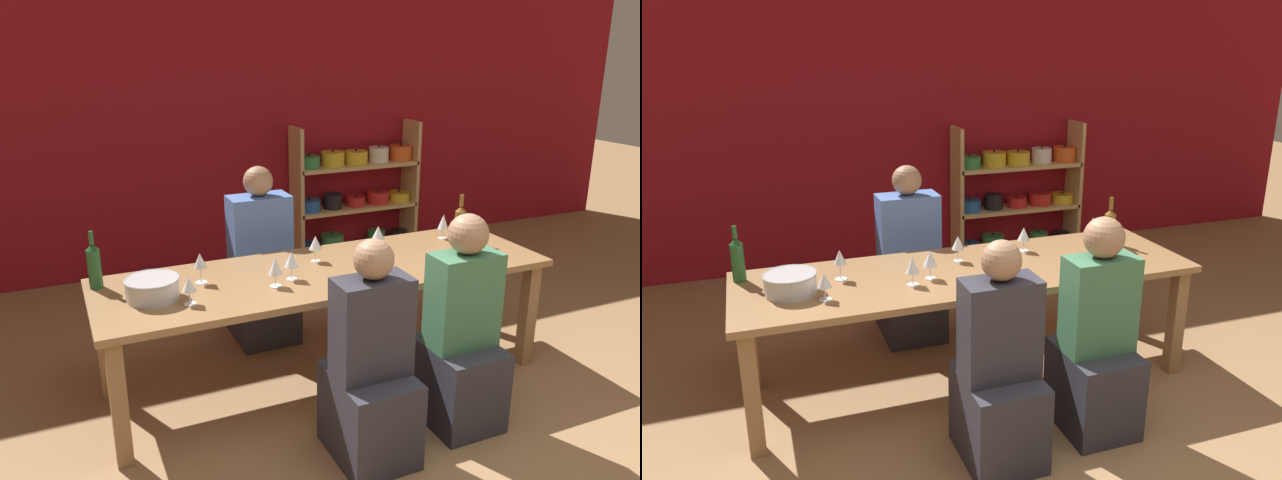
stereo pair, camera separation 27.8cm
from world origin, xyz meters
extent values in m
cube|color=maroon|center=(0.00, 3.83, 1.35)|extent=(8.80, 0.06, 2.70)
cube|color=tan|center=(0.49, 3.63, 0.63)|extent=(0.04, 0.30, 1.25)
cube|color=tan|center=(1.73, 3.63, 0.63)|extent=(0.04, 0.30, 1.25)
cube|color=tan|center=(1.11, 3.63, 0.02)|extent=(1.24, 0.30, 0.04)
cylinder|color=#235BAD|center=(0.62, 3.63, 0.08)|extent=(0.21, 0.21, 0.09)
sphere|color=black|center=(0.62, 3.63, 0.14)|extent=(0.02, 0.02, 0.02)
cylinder|color=#338447|center=(0.86, 3.63, 0.11)|extent=(0.22, 0.22, 0.15)
sphere|color=black|center=(0.86, 3.63, 0.20)|extent=(0.02, 0.02, 0.02)
cylinder|color=#338447|center=(1.36, 3.63, 0.10)|extent=(0.18, 0.18, 0.13)
sphere|color=black|center=(1.36, 3.63, 0.18)|extent=(0.02, 0.02, 0.02)
cylinder|color=black|center=(1.61, 3.63, 0.09)|extent=(0.17, 0.17, 0.10)
sphere|color=black|center=(1.61, 3.63, 0.15)|extent=(0.02, 0.02, 0.02)
cube|color=tan|center=(1.11, 3.63, 0.43)|extent=(1.24, 0.30, 0.04)
cylinder|color=#235BAD|center=(0.62, 3.63, 0.51)|extent=(0.22, 0.22, 0.11)
sphere|color=black|center=(0.62, 3.63, 0.57)|extent=(0.02, 0.02, 0.02)
cylinder|color=black|center=(0.86, 3.63, 0.52)|extent=(0.18, 0.18, 0.14)
sphere|color=black|center=(0.86, 3.63, 0.61)|extent=(0.02, 0.02, 0.02)
cylinder|color=red|center=(1.11, 3.63, 0.50)|extent=(0.19, 0.19, 0.09)
sphere|color=black|center=(1.11, 3.63, 0.56)|extent=(0.02, 0.02, 0.02)
cylinder|color=red|center=(1.36, 3.63, 0.51)|extent=(0.22, 0.22, 0.12)
sphere|color=black|center=(1.36, 3.63, 0.58)|extent=(0.02, 0.02, 0.02)
cylinder|color=gold|center=(1.61, 3.63, 0.50)|extent=(0.22, 0.22, 0.09)
sphere|color=black|center=(1.61, 3.63, 0.56)|extent=(0.02, 0.02, 0.02)
cube|color=tan|center=(1.11, 3.63, 0.85)|extent=(1.24, 0.30, 0.04)
cylinder|color=#338447|center=(0.62, 3.63, 0.92)|extent=(0.21, 0.21, 0.11)
sphere|color=black|center=(0.62, 3.63, 0.99)|extent=(0.02, 0.02, 0.02)
cylinder|color=gold|center=(0.86, 3.63, 0.94)|extent=(0.22, 0.22, 0.13)
sphere|color=black|center=(0.86, 3.63, 1.02)|extent=(0.02, 0.02, 0.02)
cylinder|color=gold|center=(1.11, 3.63, 0.93)|extent=(0.22, 0.22, 0.12)
sphere|color=black|center=(1.11, 3.63, 1.00)|extent=(0.02, 0.02, 0.02)
cylinder|color=silver|center=(1.36, 3.63, 0.94)|extent=(0.19, 0.19, 0.14)
sphere|color=black|center=(1.36, 3.63, 1.03)|extent=(0.02, 0.02, 0.02)
cylinder|color=#E0561E|center=(1.61, 3.63, 0.94)|extent=(0.22, 0.22, 0.14)
sphere|color=black|center=(1.61, 3.63, 1.02)|extent=(0.02, 0.02, 0.02)
cube|color=olive|center=(-0.19, 1.46, 0.71)|extent=(2.67, 0.83, 0.04)
cube|color=olive|center=(-1.44, 1.13, 0.34)|extent=(0.08, 0.08, 0.69)
cube|color=olive|center=(1.07, 1.13, 0.34)|extent=(0.08, 0.08, 0.69)
cube|color=olive|center=(-1.44, 1.80, 0.34)|extent=(0.08, 0.08, 0.69)
cube|color=olive|center=(1.07, 1.80, 0.34)|extent=(0.08, 0.08, 0.69)
cylinder|color=#B7BABC|center=(-1.19, 1.44, 0.78)|extent=(0.27, 0.27, 0.11)
torus|color=#B7BABC|center=(-1.19, 1.44, 0.84)|extent=(0.29, 0.29, 0.01)
cylinder|color=#1E4C23|center=(-1.45, 1.71, 0.84)|extent=(0.07, 0.07, 0.22)
cone|color=#1E4C23|center=(-1.45, 1.71, 0.96)|extent=(0.07, 0.07, 0.03)
cylinder|color=#1E4C23|center=(-1.45, 1.71, 1.01)|extent=(0.03, 0.03, 0.07)
cylinder|color=brown|center=(0.85, 1.60, 0.83)|extent=(0.07, 0.07, 0.20)
cone|color=brown|center=(0.85, 1.60, 0.95)|extent=(0.07, 0.07, 0.03)
cylinder|color=brown|center=(0.85, 1.60, 1.00)|extent=(0.03, 0.03, 0.08)
cylinder|color=white|center=(-0.19, 1.62, 0.73)|extent=(0.06, 0.06, 0.00)
cylinder|color=white|center=(-0.19, 1.62, 0.77)|extent=(0.01, 0.01, 0.07)
cone|color=white|center=(-0.19, 1.62, 0.85)|extent=(0.08, 0.08, 0.08)
cylinder|color=white|center=(-1.04, 1.29, 0.73)|extent=(0.07, 0.07, 0.00)
cylinder|color=white|center=(-1.04, 1.29, 0.77)|extent=(0.01, 0.01, 0.07)
cone|color=white|center=(-1.04, 1.29, 0.84)|extent=(0.07, 0.07, 0.08)
cylinder|color=white|center=(-0.91, 1.55, 0.73)|extent=(0.07, 0.07, 0.00)
cylinder|color=white|center=(-0.91, 1.55, 0.78)|extent=(0.01, 0.01, 0.09)
cone|color=white|center=(-0.91, 1.55, 0.86)|extent=(0.07, 0.07, 0.08)
cylinder|color=beige|center=(-0.91, 1.55, 0.84)|extent=(0.04, 0.04, 0.03)
cylinder|color=white|center=(0.86, 1.48, 0.73)|extent=(0.07, 0.07, 0.00)
cylinder|color=white|center=(0.86, 1.48, 0.77)|extent=(0.01, 0.01, 0.08)
cone|color=white|center=(0.86, 1.48, 0.86)|extent=(0.08, 0.08, 0.08)
cylinder|color=white|center=(0.78, 1.69, 0.73)|extent=(0.06, 0.06, 0.00)
cylinder|color=white|center=(0.78, 1.69, 0.76)|extent=(0.01, 0.01, 0.06)
cone|color=white|center=(0.78, 1.69, 0.85)|extent=(0.07, 0.07, 0.10)
cylinder|color=white|center=(-0.44, 1.40, 0.73)|extent=(0.06, 0.06, 0.00)
cylinder|color=white|center=(-0.44, 1.40, 0.77)|extent=(0.01, 0.01, 0.07)
cone|color=white|center=(-0.44, 1.40, 0.85)|extent=(0.08, 0.08, 0.09)
cylinder|color=white|center=(-0.55, 1.34, 0.73)|extent=(0.07, 0.07, 0.00)
cylinder|color=white|center=(-0.55, 1.34, 0.77)|extent=(0.01, 0.01, 0.07)
cone|color=white|center=(-0.55, 1.34, 0.85)|extent=(0.08, 0.08, 0.09)
cylinder|color=maroon|center=(-0.55, 1.34, 0.82)|extent=(0.04, 0.04, 0.04)
cylinder|color=white|center=(0.26, 1.66, 0.73)|extent=(0.07, 0.07, 0.00)
cylinder|color=white|center=(0.26, 1.66, 0.77)|extent=(0.01, 0.01, 0.07)
cone|color=white|center=(0.26, 1.66, 0.84)|extent=(0.08, 0.08, 0.08)
cylinder|color=beige|center=(0.26, 1.66, 0.82)|extent=(0.04, 0.04, 0.03)
cube|color=#2D2D38|center=(-0.30, 0.71, 0.23)|extent=(0.37, 0.46, 0.46)
cube|color=#2D2D38|center=(-0.30, 0.71, 0.71)|extent=(0.37, 0.20, 0.50)
sphere|color=#9E7556|center=(-0.30, 0.71, 1.05)|extent=(0.19, 0.19, 0.19)
cube|color=#2D2D38|center=(-0.35, 2.21, 0.22)|extent=(0.41, 0.51, 0.43)
cube|color=#4C70B7|center=(-0.35, 2.21, 0.73)|extent=(0.41, 0.23, 0.59)
sphere|color=#9E7556|center=(-0.35, 2.21, 1.12)|extent=(0.20, 0.20, 0.20)
cube|color=#2D2D38|center=(0.29, 0.78, 0.23)|extent=(0.36, 0.46, 0.46)
cube|color=#3D7551|center=(0.29, 0.78, 0.72)|extent=(0.36, 0.20, 0.51)
sphere|color=#9E7556|center=(0.29, 0.78, 1.08)|extent=(0.21, 0.21, 0.21)
camera|label=1|loc=(-1.62, -1.65, 2.02)|focal=35.00mm
camera|label=2|loc=(-1.36, -1.75, 2.02)|focal=35.00mm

